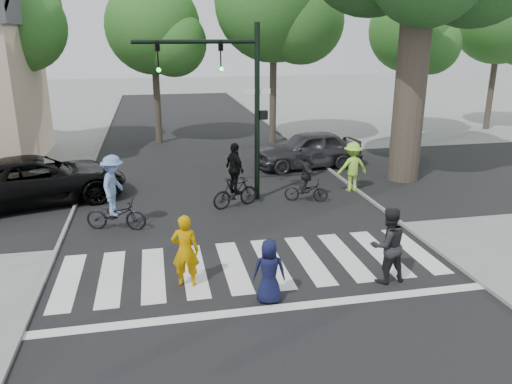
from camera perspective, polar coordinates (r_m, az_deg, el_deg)
ground at (r=12.00m, az=0.57°, el=-10.36°), size 120.00×120.00×0.00m
road_stem at (r=16.51m, az=-3.11°, el=-2.34°), size 10.00×70.00×0.01m
road_cross at (r=19.33m, az=-4.46°, el=0.64°), size 70.00×10.00×0.01m
curb_left at (r=16.57m, az=-20.67°, el=-3.25°), size 0.10×70.00×0.10m
curb_right at (r=17.90m, az=13.08°, el=-1.03°), size 0.10×70.00×0.10m
crosswalk at (r=12.57m, az=-0.07°, el=-8.94°), size 10.00×3.85×0.01m
traffic_signal at (r=16.85m, az=-2.75°, el=11.70°), size 4.45×0.29×6.00m
bg_tree_1 at (r=26.65m, az=-27.09°, el=18.00°), size 6.09×5.80×9.80m
bg_tree_2 at (r=26.98m, az=-11.14°, el=17.61°), size 5.04×4.80×8.40m
bg_tree_3 at (r=26.49m, az=2.87°, el=20.42°), size 6.30×6.00×10.20m
bg_tree_4 at (r=30.19m, az=17.79°, el=16.82°), size 4.83×4.60×8.15m
bg_tree_5 at (r=33.97m, az=26.78°, el=17.06°), size 5.67×5.40×9.30m
pedestrian_woman at (r=11.64m, az=-8.08°, el=-6.67°), size 0.72×0.55×1.75m
pedestrian_child at (r=10.92m, az=1.52°, el=-9.05°), size 0.78×0.58×1.46m
pedestrian_adult at (r=12.09m, az=14.82°, el=-5.88°), size 0.97×0.80×1.86m
cyclist_left at (r=15.34m, az=-15.86°, el=-0.67°), size 1.91×1.31×2.30m
cyclist_mid at (r=16.75m, az=-2.40°, el=1.24°), size 1.76×1.12×2.22m
cyclist_right at (r=17.43m, az=5.80°, el=1.62°), size 1.60×1.48×1.92m
car_suv at (r=18.82m, az=-23.66°, el=1.28°), size 6.42×4.26×1.64m
car_grey at (r=22.07m, az=5.93°, el=4.88°), size 4.89×2.39×1.61m
bystander_hivis at (r=18.87m, az=10.94°, el=2.84°), size 1.24×0.77×1.85m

